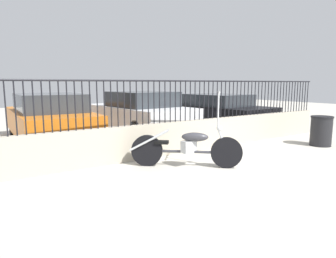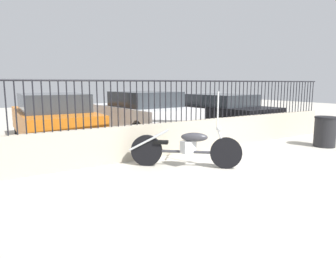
# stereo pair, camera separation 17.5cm
# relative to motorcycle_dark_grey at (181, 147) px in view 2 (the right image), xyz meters

# --- Properties ---
(ground_plane) EXTENTS (40.00, 40.00, 0.00)m
(ground_plane) POSITION_rel_motorcycle_dark_grey_xyz_m (1.30, -1.68, -0.40)
(ground_plane) COLOR #B7B2A5
(low_wall) EXTENTS (9.48, 0.18, 0.76)m
(low_wall) POSITION_rel_motorcycle_dark_grey_xyz_m (1.30, 1.00, -0.02)
(low_wall) COLOR #B2A893
(low_wall) RESTS_ON ground_plane
(fence_railing) EXTENTS (9.48, 0.04, 0.97)m
(fence_railing) POSITION_rel_motorcycle_dark_grey_xyz_m (1.30, 1.00, 0.96)
(fence_railing) COLOR black
(fence_railing) RESTS_ON low_wall
(motorcycle_dark_grey) EXTENTS (1.78, 1.55, 1.52)m
(motorcycle_dark_grey) POSITION_rel_motorcycle_dark_grey_xyz_m (0.00, 0.00, 0.00)
(motorcycle_dark_grey) COLOR black
(motorcycle_dark_grey) RESTS_ON ground_plane
(trash_bin) EXTENTS (0.56, 0.56, 0.79)m
(trash_bin) POSITION_rel_motorcycle_dark_grey_xyz_m (4.31, -0.45, 0.00)
(trash_bin) COLOR black
(trash_bin) RESTS_ON ground_plane
(car_orange) EXTENTS (1.91, 4.46, 1.38)m
(car_orange) POSITION_rel_motorcycle_dark_grey_xyz_m (-1.58, 4.04, 0.30)
(car_orange) COLOR black
(car_orange) RESTS_ON ground_plane
(car_white) EXTENTS (2.20, 4.15, 1.39)m
(car_white) POSITION_rel_motorcycle_dark_grey_xyz_m (1.18, 3.87, 0.31)
(car_white) COLOR black
(car_white) RESTS_ON ground_plane
(car_black) EXTENTS (2.18, 4.65, 1.26)m
(car_black) POSITION_rel_motorcycle_dark_grey_xyz_m (4.14, 3.56, 0.26)
(car_black) COLOR black
(car_black) RESTS_ON ground_plane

